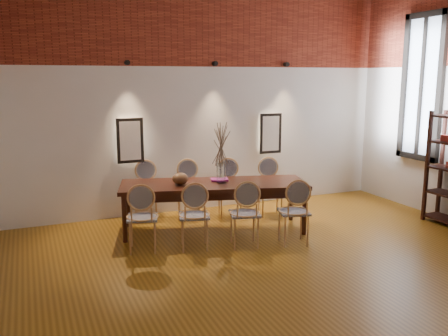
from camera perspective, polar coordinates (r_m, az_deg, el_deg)
name	(u,v)px	position (r m, az deg, el deg)	size (l,w,h in m)	color
floor	(310,286)	(5.64, 10.34, -13.74)	(7.00, 7.00, 0.02)	#905F18
wall_back	(202,96)	(8.33, -2.71, 8.64)	(7.00, 0.10, 4.00)	silver
brick_band_back	(202,21)	(8.31, -2.62, 17.27)	(7.00, 0.02, 1.50)	maroon
niche_left	(130,140)	(7.94, -11.27, 3.26)	(0.36, 0.06, 0.66)	#FFEAC6
niche_right	(270,133)	(8.83, 5.53, 4.17)	(0.36, 0.06, 0.66)	#FFEAC6
spot_fixture_left	(127,63)	(7.85, -11.57, 12.32)	(0.08, 0.08, 0.10)	black
spot_fixture_mid	(215,64)	(8.28, -1.10, 12.45)	(0.08, 0.08, 0.10)	black
spot_fixture_right	(286,64)	(8.89, 7.52, 12.25)	(0.08, 0.08, 0.10)	black
window_glass	(422,87)	(8.90, 22.75, 8.93)	(0.02, 0.78, 2.38)	silver
window_frame	(421,87)	(8.89, 22.66, 8.94)	(0.08, 0.90, 2.50)	black
window_mullion	(421,87)	(8.89, 22.66, 8.94)	(0.06, 0.06, 2.40)	black
dining_table	(214,207)	(7.26, -1.22, -4.68)	(2.80, 0.90, 0.75)	black
chair_near_a	(142,217)	(6.51, -9.79, -5.84)	(0.44, 0.44, 0.94)	tan
chair_near_b	(194,215)	(6.51, -3.61, -5.69)	(0.44, 0.44, 0.94)	tan
chair_near_c	(245,213)	(6.59, 2.49, -5.47)	(0.44, 0.44, 0.94)	tan
chair_near_d	(294,212)	(6.74, 8.38, -5.20)	(0.44, 0.44, 0.94)	tan
chair_far_a	(146,192)	(7.91, -9.38, -2.82)	(0.44, 0.44, 0.94)	tan
chair_far_b	(188,190)	(7.92, -4.31, -2.69)	(0.44, 0.44, 0.94)	tan
chair_far_c	(230,189)	(7.98, 0.71, -2.55)	(0.44, 0.44, 0.94)	tan
chair_far_d	(270,188)	(8.11, 5.60, -2.39)	(0.44, 0.44, 0.94)	tan
vase	(221,173)	(7.15, -0.34, -0.60)	(0.14, 0.14, 0.30)	silver
dried_branches	(221,143)	(7.08, -0.35, 2.97)	(0.50, 0.50, 0.70)	brown
bowl	(180,179)	(7.07, -5.29, -1.28)	(0.24, 0.24, 0.18)	brown
book	(219,180)	(7.32, -0.55, -1.41)	(0.26, 0.18, 0.03)	#911D74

